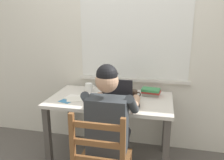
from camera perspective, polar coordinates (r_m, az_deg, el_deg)
The scene contains 13 objects.
ground_plane at distance 2.81m, azimuth -0.37°, elevation -19.18°, with size 8.00×8.00×0.00m, color #56514C.
back_wall at distance 2.76m, azimuth 1.74°, elevation 9.26°, with size 6.00×0.08×2.60m.
desk at distance 2.50m, azimuth -0.40°, elevation -6.91°, with size 1.31×0.72×0.75m.
seated_person at distance 2.08m, azimuth -0.52°, elevation -10.64°, with size 0.50×0.60×1.24m.
laptop at distance 2.31m, azimuth 0.81°, elevation -4.50°, with size 0.33×0.28×0.23m.
computer_mouse at distance 2.22m, azimuth 6.29°, elevation -6.46°, with size 0.06×0.10×0.03m, color #232328.
coffee_mug_white at distance 2.68m, azimuth -5.76°, elevation -1.84°, with size 0.12×0.08×0.10m.
coffee_mug_dark at distance 2.46m, azimuth 5.50°, elevation -3.59°, with size 0.12×0.08×0.09m.
book_stack_main at distance 2.56m, azimuth 9.72°, elevation -2.94°, with size 0.22×0.17×0.09m.
book_stack_side at distance 2.57m, azimuth 0.32°, elevation -2.59°, with size 0.20×0.17×0.09m.
paper_pile_near_laptop at distance 2.50m, azimuth -8.89°, elevation -4.36°, with size 0.24×0.14×0.00m, color white.
paper_pile_back_corner at distance 2.46m, azimuth -8.90°, elevation -4.72°, with size 0.20×0.16×0.00m, color silver.
landscape_photo_print at distance 2.42m, azimuth -11.62°, elevation -5.24°, with size 0.13×0.09×0.00m, color teal.
Camera 1 is at (0.52, -2.25, 1.60)m, focal length 36.42 mm.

